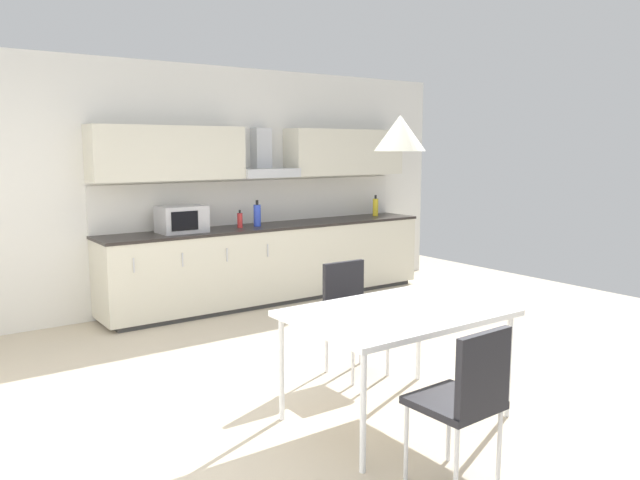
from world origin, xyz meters
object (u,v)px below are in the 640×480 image
at_px(bottle_red, 240,220).
at_px(chair_far_right, 351,306).
at_px(bottle_yellow, 375,207).
at_px(dining_table, 397,317).
at_px(microwave, 182,219).
at_px(bottle_blue, 257,215).
at_px(chair_near_left, 467,392).
at_px(pendant_lamp, 400,133).

bearing_deg(bottle_red, chair_far_right, -97.21).
distance_m(bottle_yellow, chair_far_right, 3.38).
relative_size(bottle_yellow, dining_table, 0.20).
bearing_deg(chair_far_right, bottle_yellow, 46.15).
relative_size(bottle_red, chair_far_right, 0.23).
relative_size(microwave, chair_far_right, 0.55).
relative_size(bottle_yellow, bottle_blue, 0.92).
bearing_deg(bottle_blue, bottle_yellow, 1.63).
height_order(bottle_yellow, bottle_blue, bottle_blue).
bearing_deg(microwave, bottle_blue, -0.03).
distance_m(microwave, bottle_blue, 0.91).
xyz_separation_m(dining_table, chair_near_left, (-0.30, -0.86, -0.15)).
relative_size(bottle_blue, dining_table, 0.22).
relative_size(dining_table, pendant_lamp, 4.23).
xyz_separation_m(bottle_yellow, chair_near_left, (-2.92, -4.12, -0.47)).
height_order(microwave, chair_near_left, microwave).
xyz_separation_m(bottle_yellow, chair_far_right, (-2.32, -2.41, -0.47)).
xyz_separation_m(microwave, pendant_lamp, (0.08, -3.22, 0.83)).
bearing_deg(dining_table, chair_near_left, -109.41).
distance_m(dining_table, pendant_lamp, 1.17).
bearing_deg(dining_table, microwave, 91.40).
xyz_separation_m(microwave, dining_table, (0.08, -3.22, -0.34)).
bearing_deg(dining_table, chair_far_right, 70.34).
bearing_deg(microwave, bottle_red, -0.23).
height_order(bottle_yellow, pendant_lamp, pendant_lamp).
bearing_deg(bottle_blue, chair_far_right, -102.44).
xyz_separation_m(bottle_blue, chair_far_right, (-0.52, -2.36, -0.48)).
distance_m(microwave, bottle_red, 0.68).
relative_size(bottle_blue, pendant_lamp, 0.92).
xyz_separation_m(bottle_red, chair_near_left, (-0.91, -4.07, -0.44)).
distance_m(bottle_red, dining_table, 3.28).
height_order(dining_table, chair_far_right, chair_far_right).
height_order(chair_far_right, chair_near_left, same).
xyz_separation_m(bottle_yellow, bottle_blue, (-1.80, -0.05, 0.01)).
relative_size(microwave, chair_near_left, 0.55).
height_order(bottle_blue, chair_near_left, bottle_blue).
xyz_separation_m(microwave, chair_far_right, (0.38, -2.36, -0.49)).
bearing_deg(bottle_blue, dining_table, -104.41).
bearing_deg(bottle_red, pendant_lamp, -100.64).
xyz_separation_m(bottle_yellow, dining_table, (-2.62, -3.27, -0.32)).
distance_m(microwave, chair_far_right, 2.44).
bearing_deg(chair_far_right, bottle_blue, 77.56).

